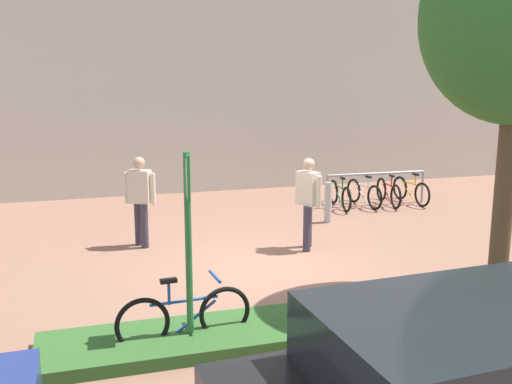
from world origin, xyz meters
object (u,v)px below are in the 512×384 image
Objects in this scene: bollard_steel at (328,202)px; person_casual_tan at (140,196)px; bike_at_sign at (185,317)px; parking_sign_post at (188,221)px; bike_rack_cluster at (376,192)px; person_shirt_blue at (308,198)px.

person_casual_tan reaches higher than bollard_steel.
parking_sign_post is at bearing -47.96° from bike_at_sign.
bike_rack_cluster is 2.21m from bollard_steel.
person_shirt_blue is at bearing 49.60° from parking_sign_post.
parking_sign_post is 0.89× the size of bike_rack_cluster.
parking_sign_post is 6.52m from bollard_steel.
parking_sign_post is 4.38m from person_shirt_blue.
person_shirt_blue reaches higher than bike_rack_cluster.
bollard_steel is 4.22m from person_casual_tan.
bike_at_sign is at bearing -88.80° from person_casual_tan.
person_shirt_blue is at bearing 48.53° from bike_at_sign.
person_shirt_blue is (-3.00, -2.97, 0.64)m from bike_rack_cluster.
person_casual_tan is (-4.13, -0.68, 0.53)m from bollard_steel.
person_casual_tan is at bearing 91.90° from parking_sign_post.
person_casual_tan is 3.14m from person_shirt_blue.
person_casual_tan is at bearing 160.40° from person_shirt_blue.
bollard_steel is 0.52× the size of person_shirt_blue.
bollard_steel is at bearing 50.99° from bike_at_sign.
bike_rack_cluster is 6.29m from person_casual_tan.
parking_sign_post is at bearing -88.10° from person_casual_tan.
bike_rack_cluster is at bearing 17.85° from person_casual_tan.
person_shirt_blue is at bearing -123.92° from bollard_steel.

